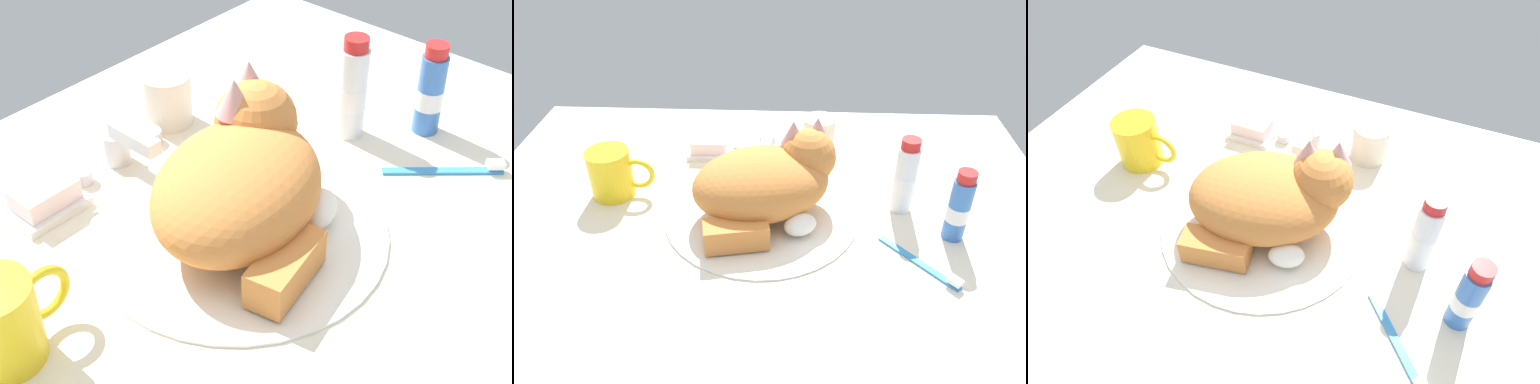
# 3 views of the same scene
# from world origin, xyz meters

# --- Properties ---
(ground_plane) EXTENTS (1.10, 0.83, 0.03)m
(ground_plane) POSITION_xyz_m (0.00, 0.00, -0.01)
(ground_plane) COLOR silver
(sink_basin) EXTENTS (0.35, 0.35, 0.01)m
(sink_basin) POSITION_xyz_m (0.00, 0.00, 0.00)
(sink_basin) COLOR white
(sink_basin) RESTS_ON ground_plane
(faucet) EXTENTS (0.15, 0.10, 0.06)m
(faucet) POSITION_xyz_m (0.00, 0.20, 0.03)
(faucet) COLOR silver
(faucet) RESTS_ON ground_plane
(cat) EXTENTS (0.29, 0.26, 0.15)m
(cat) POSITION_xyz_m (0.02, 0.01, 0.07)
(cat) COLOR #D17F3D
(cat) RESTS_ON sink_basin
(coffee_mug) EXTENTS (0.12, 0.08, 0.09)m
(coffee_mug) POSITION_xyz_m (-0.28, 0.05, 0.05)
(coffee_mug) COLOR yellow
(coffee_mug) RESTS_ON ground_plane
(rinse_cup) EXTENTS (0.07, 0.07, 0.07)m
(rinse_cup) POSITION_xyz_m (0.11, 0.23, 0.04)
(rinse_cup) COLOR silver
(rinse_cup) RESTS_ON ground_plane
(soap_dish) EXTENTS (0.09, 0.06, 0.01)m
(soap_dish) POSITION_xyz_m (-0.12, 0.20, 0.01)
(soap_dish) COLOR white
(soap_dish) RESTS_ON ground_plane
(soap_bar) EXTENTS (0.07, 0.05, 0.03)m
(soap_bar) POSITION_xyz_m (-0.12, 0.20, 0.03)
(soap_bar) COLOR silver
(soap_bar) RESTS_ON soap_dish
(toothpaste_bottle) EXTENTS (0.04, 0.04, 0.15)m
(toothpaste_bottle) POSITION_xyz_m (0.25, 0.02, 0.07)
(toothpaste_bottle) COLOR white
(toothpaste_bottle) RESTS_ON ground_plane
(mouthwash_bottle) EXTENTS (0.04, 0.04, 0.13)m
(mouthwash_bottle) POSITION_xyz_m (0.33, -0.05, 0.06)
(mouthwash_bottle) COLOR #3870C6
(mouthwash_bottle) RESTS_ON ground_plane
(toothbrush) EXTENTS (0.11, 0.13, 0.02)m
(toothbrush) POSITION_xyz_m (0.26, -0.13, 0.01)
(toothbrush) COLOR #388CD8
(toothbrush) RESTS_ON ground_plane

